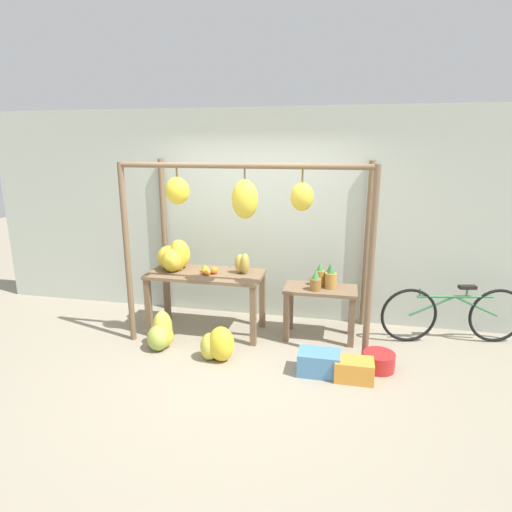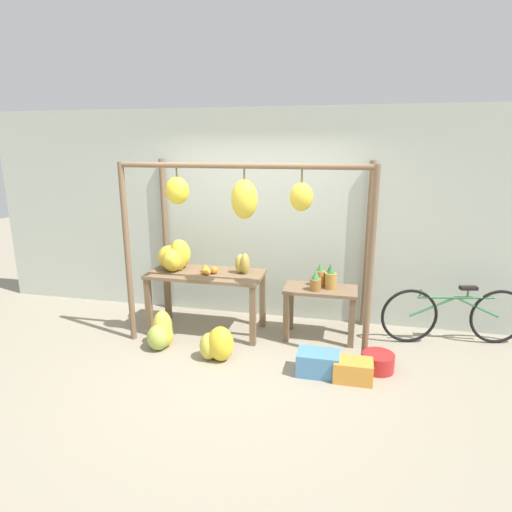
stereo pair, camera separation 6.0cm
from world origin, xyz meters
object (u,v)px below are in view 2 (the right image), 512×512
Objects in this scene: banana_pile_ground_left at (161,334)px; parked_bicycle at (454,315)px; papaya_pile at (243,264)px; fruit_crate_white at (318,363)px; banana_pile_on_table at (175,256)px; banana_pile_ground_right at (217,344)px; blue_bucket at (378,362)px; orange_pile at (209,270)px; fruit_crate_purple at (353,370)px; pineapple_cluster at (326,278)px.

parked_bicycle is at bearing 14.55° from banana_pile_ground_left.
fruit_crate_white is at bearing -39.48° from papaya_pile.
papaya_pile is (0.89, 0.01, -0.04)m from banana_pile_on_table.
blue_bucket is at bearing 5.25° from banana_pile_ground_right.
blue_bucket is at bearing -14.52° from orange_pile.
fruit_crate_white is at bearing -6.52° from banana_pile_ground_left.
banana_pile_ground_left is 2.48m from blue_bucket.
blue_bucket is (2.53, -0.62, -0.86)m from banana_pile_on_table.
banana_pile_ground_right reaches higher than fruit_crate_white.
banana_pile_ground_right reaches higher than blue_bucket.
blue_bucket is (0.62, 0.22, -0.03)m from fruit_crate_white.
papaya_pile reaches higher than banana_pile_ground_right.
parked_bicycle reaches higher than banana_pile_ground_right.
banana_pile_ground_right is 1.23× the size of blue_bucket.
orange_pile is 0.52× the size of fruit_crate_white.
fruit_crate_purple is at bearing -134.27° from blue_bucket.
parked_bicycle is (3.43, 0.26, -0.60)m from banana_pile_on_table.
fruit_crate_purple is at bearing -32.91° from papaya_pile.
banana_pile_ground_left is 3.50m from parked_bicycle.
parked_bicycle is at bearing 44.51° from fruit_crate_purple.
orange_pile is 1.43m from pineapple_cluster.
orange_pile is at bearing -173.27° from parked_bicycle.
pineapple_cluster is at bearing 110.74° from fruit_crate_purple.
banana_pile_on_table is 1.28× the size of banana_pile_ground_right.
pineapple_cluster is 0.92× the size of blue_bucket.
blue_bucket is 1.30× the size of papaya_pile.
banana_pile_on_table is 2.74m from blue_bucket.
banana_pile_ground_left is (0.05, -0.62, -0.78)m from banana_pile_on_table.
fruit_crate_white reaches higher than fruit_crate_purple.
blue_bucket is 0.20× the size of parked_bicycle.
pineapple_cluster is 2.07m from banana_pile_ground_left.
papaya_pile is at bearing 147.09° from fruit_crate_purple.
fruit_crate_white is (1.12, -0.06, -0.06)m from banana_pile_ground_right.
blue_bucket is 1.94m from papaya_pile.
fruit_crate_purple is at bearing -24.05° from orange_pile.
papaya_pile is (-1.64, 0.63, 0.81)m from blue_bucket.
parked_bicycle reaches higher than fruit_crate_white.
parked_bicycle reaches higher than blue_bucket.
banana_pile_ground_right is (0.74, -0.16, 0.02)m from banana_pile_ground_left.
orange_pile is at bearing 50.35° from banana_pile_ground_left.
parked_bicycle is 1.65m from fruit_crate_purple.
banana_pile_on_table is at bearing 169.57° from orange_pile.
banana_pile_on_table is 3.49m from parked_bicycle.
fruit_crate_purple is at bearing -6.78° from banana_pile_ground_left.
banana_pile_ground_right is 1.13m from fruit_crate_white.
blue_bucket is (0.62, -0.69, -0.67)m from pineapple_cluster.
papaya_pile is (0.84, 0.63, 0.74)m from banana_pile_ground_left.
parked_bicycle is at bearing 6.73° from orange_pile.
banana_pile_ground_left is (-0.44, -0.53, -0.65)m from orange_pile.
parked_bicycle is 6.51× the size of papaya_pile.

